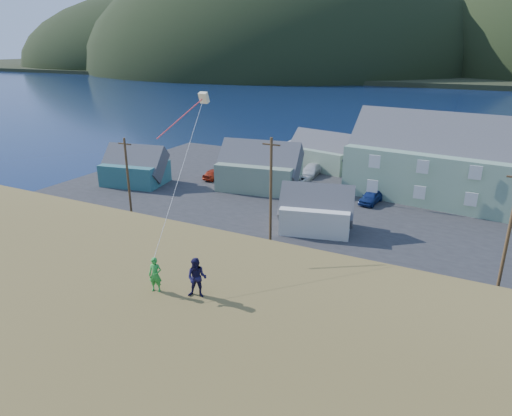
% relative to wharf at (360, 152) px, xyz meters
% --- Properties ---
extents(ground, '(900.00, 900.00, 0.00)m').
position_rel_wharf_xyz_m(ground, '(6.00, -40.00, -0.45)').
color(ground, '#0A1638').
rests_on(ground, ground).
extents(grass_strip, '(110.00, 8.00, 0.10)m').
position_rel_wharf_xyz_m(grass_strip, '(6.00, -42.00, -0.40)').
color(grass_strip, '#4C3D19').
rests_on(grass_strip, ground).
extents(waterfront_lot, '(72.00, 36.00, 0.12)m').
position_rel_wharf_xyz_m(waterfront_lot, '(6.00, -23.00, -0.39)').
color(waterfront_lot, '#28282B').
rests_on(waterfront_lot, ground).
extents(wharf, '(26.00, 14.00, 0.90)m').
position_rel_wharf_xyz_m(wharf, '(0.00, 0.00, 0.00)').
color(wharf, gray).
rests_on(wharf, ground).
extents(far_shore, '(900.00, 320.00, 2.00)m').
position_rel_wharf_xyz_m(far_shore, '(6.00, 290.00, 0.55)').
color(far_shore, black).
rests_on(far_shore, ground).
extents(lodge, '(34.62, 13.15, 11.88)m').
position_rel_wharf_xyz_m(lodge, '(20.47, -18.65, 4.12)').
color(lodge, gray).
rests_on(lodge, waterfront_lot).
extents(shed_teal, '(8.60, 6.67, 6.12)m').
position_rel_wharf_xyz_m(shed_teal, '(-21.17, -29.44, 1.85)').
color(shed_teal, '#2F696E').
rests_on(shed_teal, waterfront_lot).
extents(shed_palegreen_near, '(10.64, 7.53, 7.19)m').
position_rel_wharf_xyz_m(shed_palegreen_near, '(-6.21, -24.06, 2.25)').
color(shed_palegreen_near, slate).
rests_on(shed_palegreen_near, waterfront_lot).
extents(shed_white, '(7.79, 6.07, 5.49)m').
position_rel_wharf_xyz_m(shed_white, '(4.60, -33.57, 1.68)').
color(shed_white, silver).
rests_on(shed_white, waterfront_lot).
extents(shed_palegreen_far, '(10.66, 7.59, 6.48)m').
position_rel_wharf_xyz_m(shed_palegreen_far, '(-2.64, -11.19, 2.04)').
color(shed_palegreen_far, gray).
rests_on(shed_palegreen_far, waterfront_lot).
extents(utility_poles, '(34.49, 0.24, 9.57)m').
position_rel_wharf_xyz_m(utility_poles, '(3.42, -38.50, 4.15)').
color(utility_poles, '#47331E').
rests_on(utility_poles, waterfront_lot).
extents(parked_cars, '(22.84, 12.51, 1.58)m').
position_rel_wharf_xyz_m(parked_cars, '(-2.16, -19.02, 0.43)').
color(parked_cars, silver).
rests_on(parked_cars, waterfront_lot).
extents(kite_flyer_green, '(0.64, 0.52, 1.51)m').
position_rel_wharf_xyz_m(kite_flyer_green, '(6.59, -59.26, 7.50)').
color(kite_flyer_green, green).
rests_on(kite_flyer_green, hillside).
extents(kite_flyer_navy, '(0.99, 0.88, 1.70)m').
position_rel_wharf_xyz_m(kite_flyer_navy, '(8.39, -58.86, 7.60)').
color(kite_flyer_navy, '#171438').
rests_on(kite_flyer_navy, hillside).
extents(kite_rig, '(1.60, 3.74, 9.21)m').
position_rel_wharf_xyz_m(kite_rig, '(4.61, -52.53, 13.66)').
color(kite_rig, '#FAEEBE').
rests_on(kite_rig, ground).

